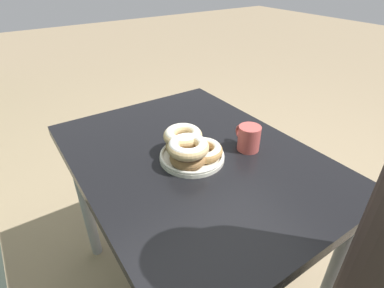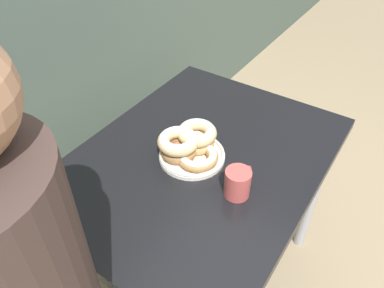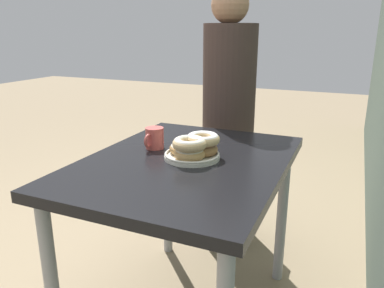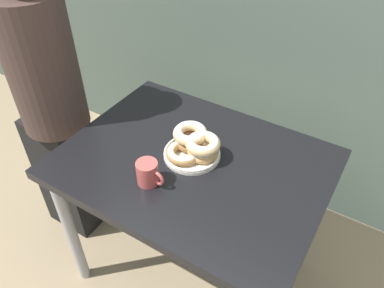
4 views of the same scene
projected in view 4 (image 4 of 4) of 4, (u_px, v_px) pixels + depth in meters
dining_table at (193, 177)px, 1.49m from camera, size 1.01×0.76×0.75m
donut_plate at (194, 145)px, 1.43m from camera, size 0.24×0.24×0.10m
coffee_mug at (148, 173)px, 1.32m from camera, size 0.11×0.08×0.09m
person_figure at (53, 111)px, 1.68m from camera, size 0.32×0.29×1.46m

